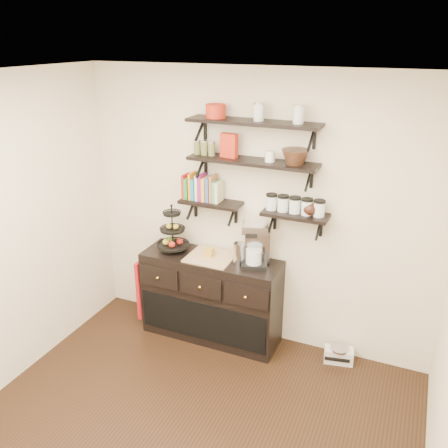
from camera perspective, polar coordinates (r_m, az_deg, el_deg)
ceiling at (r=2.70m, az=-8.63°, el=16.42°), size 3.50×3.50×0.02m
back_wall at (r=4.57m, az=3.85°, el=1.39°), size 3.50×0.02×2.70m
shelf_top at (r=4.22m, az=3.54°, el=12.09°), size 1.20×0.27×0.23m
shelf_mid at (r=4.29m, az=3.43°, el=7.48°), size 1.20×0.27×0.23m
shelf_low_left at (r=4.59m, az=-1.57°, el=2.55°), size 0.60×0.25×0.23m
shelf_low_right at (r=4.32m, az=8.58°, el=1.06°), size 0.60×0.25×0.23m
cookbooks at (r=4.57m, az=-2.36°, el=4.28°), size 0.40×0.15×0.26m
glass_canisters at (r=4.29m, az=8.51°, el=2.16°), size 0.54×0.10×0.13m
sideboard at (r=4.89m, az=-1.54°, el=-8.79°), size 1.40×0.50×0.92m
fruit_stand at (r=4.79m, az=-6.14°, el=-1.40°), size 0.32×0.32×0.47m
candle at (r=4.66m, az=-1.79°, el=-3.42°), size 0.08×0.08×0.08m
coffee_maker at (r=4.46m, az=3.87°, el=-2.54°), size 0.29×0.29×0.43m
thermal_carafe at (r=4.50m, az=1.81°, el=-3.59°), size 0.11×0.11×0.22m
apron at (r=5.12m, az=-9.51°, el=-7.44°), size 0.04×0.28×0.65m
radio at (r=4.85m, az=13.63°, el=-15.03°), size 0.29×0.21×0.16m
recipe_box at (r=4.34m, az=0.60°, el=9.42°), size 0.17×0.08×0.22m
walnut_bowl at (r=4.16m, az=8.57°, el=7.98°), size 0.24×0.24×0.13m
ramekins at (r=4.22m, az=5.56°, el=8.10°), size 0.09×0.09×0.10m
teapot at (r=4.26m, az=10.36°, el=1.95°), size 0.21×0.17×0.14m
red_pot at (r=4.34m, az=-1.01°, el=13.44°), size 0.18×0.18×0.12m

